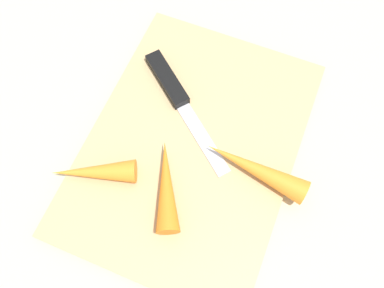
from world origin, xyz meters
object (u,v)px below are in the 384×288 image
at_px(cutting_board, 192,146).
at_px(carrot_shortest, 94,172).
at_px(carrot_longest, 255,169).
at_px(knife, 172,87).
at_px(carrot_medium, 166,185).

bearing_deg(cutting_board, carrot_shortest, -48.00).
bearing_deg(carrot_shortest, carrot_longest, 179.92).
relative_size(knife, carrot_medium, 1.48).
bearing_deg(knife, carrot_medium, -30.30).
height_order(cutting_board, carrot_medium, carrot_medium).
bearing_deg(cutting_board, knife, -139.42).
bearing_deg(carrot_longest, knife, -21.24).
bearing_deg(cutting_board, carrot_longest, 84.77).
relative_size(knife, carrot_shortest, 1.64).
bearing_deg(cutting_board, carrot_medium, -5.25).
bearing_deg(carrot_medium, knife, -4.83).
bearing_deg(carrot_shortest, knife, -127.36).
bearing_deg(carrot_medium, carrot_shortest, 75.97).
xyz_separation_m(carrot_longest, carrot_medium, (0.06, -0.09, -0.00)).
bearing_deg(knife, cutting_board, -10.47).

